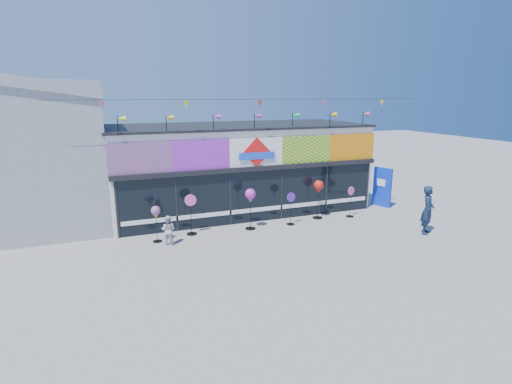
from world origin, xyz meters
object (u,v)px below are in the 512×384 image
spinner_1 (191,213)px  spinner_5 (351,201)px  blue_sign (382,187)px  adult_man (428,210)px  spinner_3 (291,208)px  spinner_0 (156,213)px  spinner_4 (319,188)px  child (168,230)px  spinner_2 (250,197)px

spinner_1 → spinner_5: size_ratio=1.16×
blue_sign → spinner_5: size_ratio=1.38×
adult_man → spinner_3: bearing=105.0°
spinner_3 → adult_man: bearing=-33.1°
spinner_0 → adult_man: adult_man is taller
spinner_0 → adult_man: 10.71m
spinner_5 → spinner_4: bearing=167.3°
spinner_5 → child: (-8.37, -0.53, -0.19)m
spinner_2 → spinner_0: bearing=-178.1°
spinner_4 → child: spinner_4 is taller
blue_sign → spinner_1: blue_sign is taller
spinner_1 → child: spinner_1 is taller
child → blue_sign: bearing=-140.9°
spinner_3 → blue_sign: bearing=10.4°
spinner_4 → spinner_2: bearing=-174.7°
spinner_0 → child: (0.37, -0.43, -0.57)m
spinner_1 → spinner_5: (7.33, -0.26, -0.12)m
spinner_5 → child: 8.39m
spinner_0 → spinner_1: 1.47m
spinner_4 → spinner_5: bearing=-12.7°
spinner_3 → spinner_5: bearing=0.9°
spinner_4 → spinner_0: bearing=-176.5°
blue_sign → spinner_3: (-5.57, -1.02, -0.24)m
spinner_1 → spinner_4: (5.83, 0.08, 0.54)m
blue_sign → spinner_2: blue_sign is taller
spinner_2 → spinner_4: (3.38, 0.31, 0.02)m
adult_man → child: bearing=123.9°
blue_sign → child: blue_sign is taller
child → spinner_2: bearing=-139.7°
spinner_0 → child: spinner_0 is taller
spinner_4 → spinner_5: 1.68m
spinner_2 → child: 3.62m
spinner_0 → adult_man: bearing=-16.0°
blue_sign → spinner_3: 5.67m
spinner_0 → spinner_3: size_ratio=1.00×
blue_sign → spinner_1: 9.87m
spinner_2 → spinner_3: bearing=-2.3°
blue_sign → spinner_2: bearing=169.1°
spinner_4 → spinner_5: size_ratio=1.24×
spinner_4 → adult_man: (3.06, -3.40, -0.43)m
blue_sign → spinner_4: bearing=170.8°
spinner_0 → spinner_1: spinner_1 is taller
spinner_0 → spinner_1: size_ratio=0.86×
adult_man → child: size_ratio=1.75×
blue_sign → adult_man: size_ratio=1.00×
spinner_1 → child: size_ratio=1.47×
spinner_0 → spinner_3: bearing=0.6°
spinner_3 → child: (-5.31, -0.49, -0.19)m
spinner_3 → spinner_4: (1.55, 0.39, 0.66)m
spinner_2 → spinner_5: bearing=-0.3°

